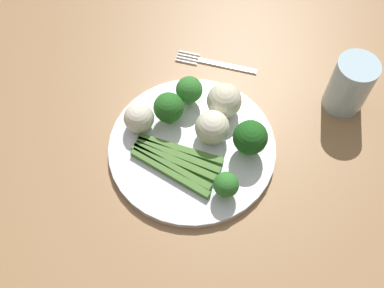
# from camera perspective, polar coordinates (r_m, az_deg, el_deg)

# --- Properties ---
(ground_plane) EXTENTS (6.00, 6.00, 0.02)m
(ground_plane) POSITION_cam_1_polar(r_m,az_deg,el_deg) (1.54, -0.66, -12.01)
(ground_plane) COLOR tan
(dining_table) EXTENTS (1.30, 0.89, 0.75)m
(dining_table) POSITION_cam_1_polar(r_m,az_deg,el_deg) (0.94, -1.06, 0.29)
(dining_table) COLOR #9E754C
(dining_table) RESTS_ON ground_plane
(plate) EXTENTS (0.30, 0.30, 0.01)m
(plate) POSITION_cam_1_polar(r_m,az_deg,el_deg) (0.80, -0.00, -0.44)
(plate) COLOR white
(plate) RESTS_ON dining_table
(asparagus_bundle) EXTENTS (0.10, 0.17, 0.01)m
(asparagus_bundle) POSITION_cam_1_polar(r_m,az_deg,el_deg) (0.77, -2.25, -2.21)
(asparagus_bundle) COLOR #47752D
(asparagus_bundle) RESTS_ON plate
(broccoli_outer_edge) EXTENTS (0.06, 0.06, 0.07)m
(broccoli_outer_edge) POSITION_cam_1_polar(r_m,az_deg,el_deg) (0.76, 7.40, 0.79)
(broccoli_outer_edge) COLOR #4C7F2B
(broccoli_outer_edge) RESTS_ON plate
(broccoli_left) EXTENTS (0.05, 0.05, 0.07)m
(broccoli_left) POSITION_cam_1_polar(r_m,az_deg,el_deg) (0.79, -2.97, 4.60)
(broccoli_left) COLOR #568E33
(broccoli_left) RESTS_ON plate
(broccoli_front_left) EXTENTS (0.05, 0.05, 0.06)m
(broccoli_front_left) POSITION_cam_1_polar(r_m,az_deg,el_deg) (0.82, -0.35, 6.87)
(broccoli_front_left) COLOR #609E3D
(broccoli_front_left) RESTS_ON plate
(broccoli_right) EXTENTS (0.04, 0.04, 0.05)m
(broccoli_right) POSITION_cam_1_polar(r_m,az_deg,el_deg) (0.73, 4.35, -5.19)
(broccoli_right) COLOR #609E3D
(broccoli_right) RESTS_ON plate
(cauliflower_back_right) EXTENTS (0.06, 0.06, 0.06)m
(cauliflower_back_right) POSITION_cam_1_polar(r_m,az_deg,el_deg) (0.78, 2.58, 2.13)
(cauliflower_back_right) COLOR silver
(cauliflower_back_right) RESTS_ON plate
(cauliflower_near_center) EXTENTS (0.06, 0.06, 0.06)m
(cauliflower_near_center) POSITION_cam_1_polar(r_m,az_deg,el_deg) (0.81, 4.12, 5.54)
(cauliflower_near_center) COLOR beige
(cauliflower_near_center) RESTS_ON plate
(cauliflower_mid) EXTENTS (0.05, 0.05, 0.05)m
(cauliflower_mid) POSITION_cam_1_polar(r_m,az_deg,el_deg) (0.80, -6.75, 3.30)
(cauliflower_mid) COLOR silver
(cauliflower_mid) RESTS_ON plate
(fork) EXTENTS (0.04, 0.17, 0.00)m
(fork) POSITION_cam_1_polar(r_m,az_deg,el_deg) (0.92, 2.94, 10.18)
(fork) COLOR silver
(fork) RESTS_ON dining_table
(water_glass) EXTENTS (0.07, 0.07, 0.11)m
(water_glass) POSITION_cam_1_polar(r_m,az_deg,el_deg) (0.87, 19.40, 7.08)
(water_glass) COLOR silver
(water_glass) RESTS_ON dining_table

